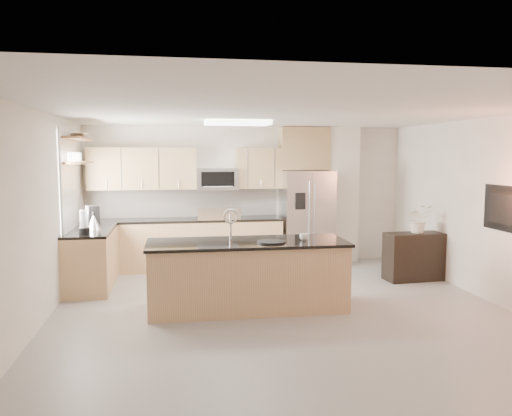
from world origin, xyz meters
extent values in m
plane|color=#9D9B96|center=(0.00, 0.00, 0.00)|extent=(6.50, 6.50, 0.00)
cube|color=silver|center=(0.00, 0.00, 2.60)|extent=(6.00, 6.50, 0.02)
cube|color=white|center=(0.00, 3.25, 1.30)|extent=(6.00, 0.02, 2.60)
cube|color=white|center=(0.00, -3.25, 1.30)|extent=(6.00, 0.02, 2.60)
cube|color=white|center=(-3.00, 0.00, 1.30)|extent=(0.02, 6.50, 2.60)
cube|color=white|center=(3.00, 0.00, 1.30)|extent=(0.02, 6.50, 2.60)
cube|color=tan|center=(-1.23, 2.92, 0.44)|extent=(3.55, 0.65, 0.88)
cube|color=black|center=(-1.23, 2.92, 0.90)|extent=(3.55, 0.66, 0.04)
cube|color=white|center=(-1.23, 3.24, 1.18)|extent=(3.55, 0.02, 0.52)
cube|color=tan|center=(-2.67, 1.85, 0.44)|extent=(0.65, 1.50, 0.88)
cube|color=black|center=(-2.67, 1.85, 0.90)|extent=(0.66, 1.50, 0.04)
cube|color=black|center=(-0.60, 2.92, 0.45)|extent=(0.76, 0.64, 0.90)
cube|color=black|center=(-0.60, 2.92, 0.92)|extent=(0.76, 0.62, 0.03)
cube|color=silver|center=(-0.60, 2.62, 1.03)|extent=(0.76, 0.04, 0.22)
cube|color=tan|center=(-1.94, 3.08, 1.83)|extent=(1.92, 0.33, 0.75)
cube|color=tan|center=(0.19, 3.08, 1.83)|extent=(0.82, 0.33, 0.75)
cube|color=silver|center=(-0.60, 3.05, 1.63)|extent=(0.76, 0.40, 0.40)
cube|color=black|center=(-0.60, 2.85, 1.63)|extent=(0.60, 0.02, 0.28)
cube|color=silver|center=(1.06, 2.88, 0.89)|extent=(0.92, 0.75, 1.78)
cube|color=#9A9A9D|center=(1.06, 2.50, 0.89)|extent=(0.02, 0.01, 1.69)
cube|color=black|center=(0.84, 2.48, 1.25)|extent=(0.18, 0.03, 0.30)
cube|color=silver|center=(1.82, 3.10, 1.30)|extent=(0.60, 0.30, 2.60)
cube|color=white|center=(-2.98, 1.85, 1.65)|extent=(0.03, 1.05, 1.55)
cube|color=white|center=(-2.97, 1.85, 1.65)|extent=(0.03, 1.15, 1.65)
cube|color=brown|center=(-2.85, 1.95, 1.95)|extent=(0.30, 1.20, 0.04)
cube|color=brown|center=(-2.85, 1.95, 2.32)|extent=(0.30, 1.20, 0.04)
cube|color=white|center=(-0.40, 1.60, 2.56)|extent=(1.00, 0.50, 0.06)
cube|color=tan|center=(-0.43, 0.38, 0.44)|extent=(2.61, 0.93, 0.88)
cube|color=black|center=(-0.43, 0.38, 0.90)|extent=(2.67, 0.99, 0.04)
cube|color=black|center=(-0.63, 0.38, 0.89)|extent=(0.55, 0.40, 0.01)
cylinder|color=silver|center=(-0.63, 0.60, 1.09)|extent=(0.03, 0.03, 0.34)
torus|color=silver|center=(-0.63, 0.54, 1.24)|extent=(0.21, 0.03, 0.21)
cube|color=black|center=(2.54, 1.47, 0.39)|extent=(1.01, 0.47, 0.79)
imported|color=white|center=(0.33, 0.33, 0.97)|extent=(0.15, 0.15, 0.09)
cylinder|color=black|center=(-0.14, 0.22, 0.93)|extent=(0.41, 0.41, 0.02)
cylinder|color=black|center=(-2.67, 1.31, 0.97)|extent=(0.15, 0.15, 0.11)
cylinder|color=silver|center=(-2.67, 1.31, 1.15)|extent=(0.11, 0.11, 0.25)
cone|color=silver|center=(-2.62, 1.86, 1.04)|extent=(0.21, 0.21, 0.23)
cylinder|color=black|center=(-2.62, 1.86, 1.16)|extent=(0.04, 0.04, 0.04)
cube|color=black|center=(-2.69, 2.23, 1.09)|extent=(0.24, 0.27, 0.33)
cylinder|color=silver|center=(-2.69, 2.17, 1.01)|extent=(0.11, 0.11, 0.12)
imported|color=silver|center=(-2.85, 2.13, 2.38)|extent=(0.40, 0.40, 0.09)
imported|color=white|center=(2.59, 1.49, 1.14)|extent=(0.67, 0.59, 0.70)
imported|color=black|center=(2.91, -0.20, 1.35)|extent=(0.14, 1.08, 0.62)
camera|label=1|loc=(-1.40, -6.12, 2.06)|focal=35.00mm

